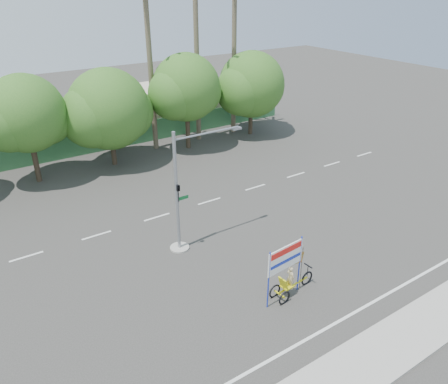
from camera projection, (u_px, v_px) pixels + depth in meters
ground at (257, 269)px, 23.26m from camera, size 120.00×120.00×0.00m
sidewalk_near at (370, 360)px, 17.65m from camera, size 50.00×2.40×0.12m
fence at (110, 139)px, 38.84m from camera, size 38.00×0.08×2.00m
building_right at (167, 105)px, 45.80m from camera, size 14.00×8.00×3.60m
tree_left at (26, 116)px, 30.93m from camera, size 6.66×5.60×8.07m
tree_center at (108, 112)px, 34.16m from camera, size 7.62×6.40×7.85m
tree_right at (186, 90)px, 37.30m from camera, size 6.90×5.80×8.36m
tree_far_right at (251, 87)px, 41.03m from camera, size 7.38×6.20×7.94m
palm_tall at (196, 22)px, 37.10m from camera, size 3.73×3.79×17.45m
palm_mid at (234, 32)px, 39.56m from camera, size 3.73×3.79×15.45m
palm_short at (149, 46)px, 35.58m from camera, size 3.73×3.79×14.45m
traffic_signal at (182, 202)px, 23.84m from camera, size 4.72×1.10×7.00m
trike_billboard at (289, 274)px, 20.78m from camera, size 3.19×0.83×3.14m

